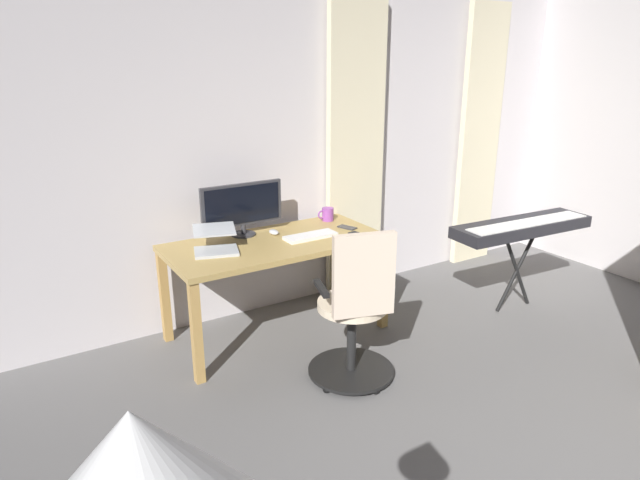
# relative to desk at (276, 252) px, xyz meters

# --- Properties ---
(back_room_partition) EXTENTS (5.78, 0.10, 2.82)m
(back_room_partition) POSITION_rel_desk_xyz_m (-0.45, -0.52, 0.77)
(back_room_partition) COLOR silver
(back_room_partition) RESTS_ON ground
(curtain_left_panel) EXTENTS (0.48, 0.06, 2.45)m
(curtain_left_panel) POSITION_rel_desk_xyz_m (-2.43, -0.41, 0.58)
(curtain_left_panel) COLOR beige
(curtain_left_panel) RESTS_ON ground
(curtain_right_panel) EXTENTS (0.54, 0.06, 2.45)m
(curtain_right_panel) POSITION_rel_desk_xyz_m (-0.97, -0.41, 0.58)
(curtain_right_panel) COLOR beige
(curtain_right_panel) RESTS_ON ground
(desk) EXTENTS (1.55, 0.74, 0.73)m
(desk) POSITION_rel_desk_xyz_m (0.00, 0.00, 0.00)
(desk) COLOR tan
(desk) RESTS_ON ground
(office_chair) EXTENTS (0.56, 0.56, 1.04)m
(office_chair) POSITION_rel_desk_xyz_m (-0.11, 0.84, -0.17)
(office_chair) COLOR black
(office_chair) RESTS_ON ground
(computer_monitor) EXTENTS (0.63, 0.18, 0.39)m
(computer_monitor) POSITION_rel_desk_xyz_m (0.14, -0.25, 0.30)
(computer_monitor) COLOR #333338
(computer_monitor) RESTS_ON desk
(computer_keyboard) EXTENTS (0.39, 0.14, 0.02)m
(computer_keyboard) POSITION_rel_desk_xyz_m (-0.25, 0.07, 0.10)
(computer_keyboard) COLOR white
(computer_keyboard) RESTS_ON desk
(laptop) EXTENTS (0.37, 0.40, 0.15)m
(laptop) POSITION_rel_desk_xyz_m (0.44, -0.03, 0.14)
(laptop) COLOR #B7BCC1
(laptop) RESTS_ON desk
(computer_mouse) EXTENTS (0.06, 0.10, 0.04)m
(computer_mouse) POSITION_rel_desk_xyz_m (-0.06, -0.14, 0.10)
(computer_mouse) COLOR silver
(computer_mouse) RESTS_ON desk
(cell_phone_by_monitor) EXTENTS (0.11, 0.16, 0.01)m
(cell_phone_by_monitor) POSITION_rel_desk_xyz_m (-0.61, 0.01, 0.09)
(cell_phone_by_monitor) COLOR #333338
(cell_phone_by_monitor) RESTS_ON desk
(cell_phone_face_up) EXTENTS (0.09, 0.15, 0.01)m
(cell_phone_face_up) POSITION_rel_desk_xyz_m (-0.58, 0.20, 0.09)
(cell_phone_face_up) COLOR black
(cell_phone_face_up) RESTS_ON desk
(mug_tea) EXTENTS (0.14, 0.09, 0.10)m
(mug_tea) POSITION_rel_desk_xyz_m (-0.59, -0.24, 0.14)
(mug_tea) COLOR purple
(mug_tea) RESTS_ON desk
(piano_keyboard) EXTENTS (1.24, 0.41, 0.76)m
(piano_keyboard) POSITION_rel_desk_xyz_m (-1.86, 0.64, 0.04)
(piano_keyboard) COLOR black
(piano_keyboard) RESTS_ON ground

